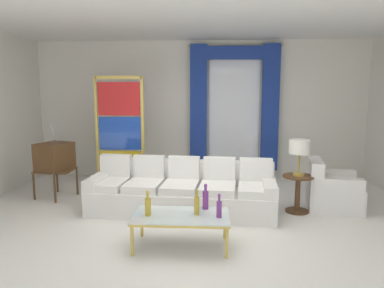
# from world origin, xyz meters

# --- Properties ---
(ground_plane) EXTENTS (16.00, 16.00, 0.00)m
(ground_plane) POSITION_xyz_m (0.00, 0.00, 0.00)
(ground_plane) COLOR white
(wall_rear) EXTENTS (8.00, 0.12, 3.00)m
(wall_rear) POSITION_xyz_m (0.00, 3.06, 1.50)
(wall_rear) COLOR white
(wall_rear) RESTS_ON ground
(ceiling_slab) EXTENTS (8.00, 7.60, 0.04)m
(ceiling_slab) POSITION_xyz_m (0.00, 0.80, 3.02)
(ceiling_slab) COLOR white
(curtained_window) EXTENTS (2.00, 0.17, 2.70)m
(curtained_window) POSITION_xyz_m (0.74, 2.89, 1.74)
(curtained_window) COLOR white
(curtained_window) RESTS_ON ground
(couch_white_long) EXTENTS (2.98, 1.17, 0.86)m
(couch_white_long) POSITION_xyz_m (-0.21, 0.63, 0.31)
(couch_white_long) COLOR white
(couch_white_long) RESTS_ON ground
(coffee_table) EXTENTS (1.18, 0.66, 0.41)m
(coffee_table) POSITION_xyz_m (-0.10, -0.72, 0.37)
(coffee_table) COLOR silver
(coffee_table) RESTS_ON ground
(bottle_blue_decanter) EXTENTS (0.06, 0.06, 0.29)m
(bottle_blue_decanter) POSITION_xyz_m (0.36, -0.78, 0.52)
(bottle_blue_decanter) COLOR #753384
(bottle_blue_decanter) RESTS_ON coffee_table
(bottle_crystal_tall) EXTENTS (0.08, 0.08, 0.33)m
(bottle_crystal_tall) POSITION_xyz_m (0.19, -0.48, 0.54)
(bottle_crystal_tall) COLOR #753384
(bottle_crystal_tall) RESTS_ON coffee_table
(bottle_amber_squat) EXTENTS (0.06, 0.06, 0.32)m
(bottle_amber_squat) POSITION_xyz_m (0.09, -0.71, 0.54)
(bottle_amber_squat) COLOR gold
(bottle_amber_squat) RESTS_ON coffee_table
(bottle_ruby_flask) EXTENTS (0.07, 0.07, 0.31)m
(bottle_ruby_flask) POSITION_xyz_m (-0.51, -0.77, 0.54)
(bottle_ruby_flask) COLOR gold
(bottle_ruby_flask) RESTS_ON coffee_table
(vintage_tv) EXTENTS (0.68, 0.73, 1.35)m
(vintage_tv) POSITION_xyz_m (-2.56, 1.25, 0.73)
(vintage_tv) COLOR brown
(vintage_tv) RESTS_ON ground
(armchair_white) EXTENTS (0.94, 0.93, 0.80)m
(armchair_white) POSITION_xyz_m (2.21, 0.91, 0.29)
(armchair_white) COLOR white
(armchair_white) RESTS_ON ground
(stained_glass_divider) EXTENTS (0.95, 0.05, 2.20)m
(stained_glass_divider) POSITION_xyz_m (-1.53, 1.91, 1.06)
(stained_glass_divider) COLOR gold
(stained_glass_divider) RESTS_ON ground
(peacock_figurine) EXTENTS (0.44, 0.60, 0.50)m
(peacock_figurine) POSITION_xyz_m (-1.05, 1.46, 0.22)
(peacock_figurine) COLOR beige
(peacock_figurine) RESTS_ON ground
(round_side_table) EXTENTS (0.48, 0.48, 0.59)m
(round_side_table) POSITION_xyz_m (1.63, 0.67, 0.36)
(round_side_table) COLOR brown
(round_side_table) RESTS_ON ground
(table_lamp_brass) EXTENTS (0.32, 0.32, 0.57)m
(table_lamp_brass) POSITION_xyz_m (1.63, 0.67, 1.03)
(table_lamp_brass) COLOR #B29338
(table_lamp_brass) RESTS_ON round_side_table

